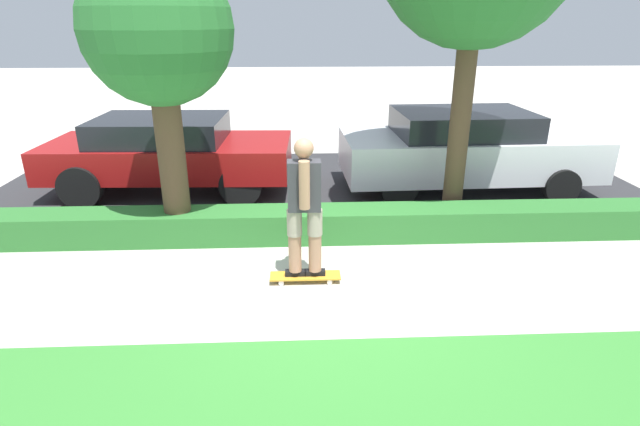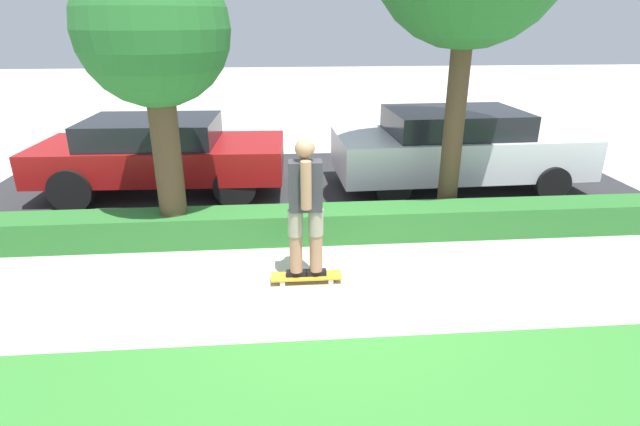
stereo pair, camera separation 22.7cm
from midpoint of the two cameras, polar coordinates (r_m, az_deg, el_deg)
ground_plane at (r=6.23m, az=2.56°, el=-8.94°), size 60.00×60.00×0.00m
street_asphalt at (r=10.07m, az=0.49°, el=3.24°), size 12.70×5.00×0.01m
hedge_row at (r=7.56m, az=1.54°, el=-1.25°), size 12.70×0.60×0.47m
skateboard at (r=6.42m, az=-0.67°, el=-7.23°), size 0.90×0.24×0.09m
skater_person at (r=6.01m, az=-0.71°, el=0.85°), size 0.51×0.46×1.77m
tree_near at (r=7.22m, az=-17.12°, el=18.86°), size 2.01×2.01×4.02m
parked_car_front at (r=9.93m, az=-16.33°, el=6.76°), size 4.59×2.05×1.42m
parked_car_middle at (r=10.08m, az=16.96°, el=7.06°), size 4.82×2.12×1.52m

